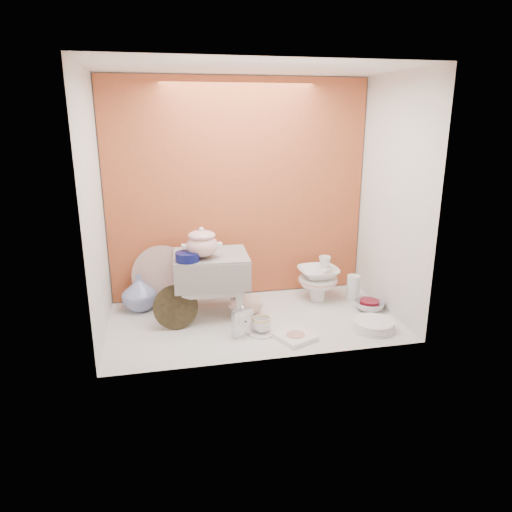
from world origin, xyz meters
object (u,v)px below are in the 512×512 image
Objects in this scene: mantel_clock at (242,321)px; porcelain_tower at (318,278)px; plush_pig at (248,304)px; dinner_plate_stack at (373,325)px; crystal_bowl at (369,305)px; floral_platter at (162,277)px; soup_tureen at (202,242)px; gold_rim_teacup at (262,324)px; step_stool at (211,284)px; blue_white_vase at (139,292)px.

porcelain_tower is at bearing 13.22° from mantel_clock.
plush_pig reaches higher than dinner_plate_stack.
crystal_bowl is (0.90, 0.20, -0.06)m from mantel_clock.
plush_pig is at bearing -26.36° from floral_platter.
soup_tureen is 0.61m from gold_rim_teacup.
mantel_clock is at bearing -177.37° from gold_rim_teacup.
step_stool is 1.96× the size of soup_tureen.
crystal_bowl is at bearing -14.86° from floral_platter.
mantel_clock reaches higher than plush_pig.
soup_tureen reaches higher than gold_rim_teacup.
soup_tureen is 0.61m from blue_white_vase.
blue_white_vase is 1.52m from dinner_plate_stack.
soup_tureen is 1.27× the size of mantel_clock.
porcelain_tower is at bearing -5.81° from floral_platter.
step_stool is at bearing -31.90° from floral_platter.
gold_rim_teacup is 0.44× the size of dinner_plate_stack.
soup_tureen is 1.16m from dinner_plate_stack.
gold_rim_teacup is at bearing -19.66° from mantel_clock.
mantel_clock is 0.58× the size of porcelain_tower.
floral_platter is 0.72m from mantel_clock.
gold_rim_teacup is at bearing -41.83° from soup_tureen.
blue_white_vase is at bearing 156.01° from dinner_plate_stack.
mantel_clock is 0.80m from dinner_plate_stack.
step_stool is at bearing 161.47° from plush_pig.
step_stool is at bearing 125.50° from gold_rim_teacup.
gold_rim_teacup is (0.03, -0.28, -0.02)m from plush_pig.
crystal_bowl is at bearing -12.51° from blue_white_vase.
soup_tureen is at bearing -125.47° from step_stool.
dinner_plate_stack is at bearing -28.79° from mantel_clock.
blue_white_vase is at bearing 143.90° from gold_rim_teacup.
porcelain_tower reaches higher than mantel_clock.
step_stool is at bearing 170.96° from crystal_bowl.
dinner_plate_stack is at bearing -22.67° from step_stool.
mantel_clock is (0.19, -0.29, -0.41)m from soup_tureen.
soup_tureen is at bearing 138.17° from gold_rim_teacup.
dinner_plate_stack is at bearing -23.99° from blue_white_vase.
mantel_clock is at bearing -41.45° from blue_white_vase.
porcelain_tower is at bearing 107.71° from dinner_plate_stack.
crystal_bowl is (1.03, -0.16, -0.17)m from step_stool.
crystal_bowl is 0.62× the size of porcelain_tower.
blue_white_vase is at bearing -171.44° from floral_platter.
soup_tureen reaches higher than dinner_plate_stack.
plush_pig is at bearing -163.49° from porcelain_tower.
porcelain_tower is (0.76, 0.08, -0.04)m from step_stool.
gold_rim_teacup is at bearing -166.31° from crystal_bowl.
soup_tureen is 0.52m from plush_pig.
soup_tureen is 0.90m from porcelain_tower.
blue_white_vase is at bearing 163.38° from step_stool.
mantel_clock reaches higher than gold_rim_teacup.
mantel_clock is at bearing 173.49° from dinner_plate_stack.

